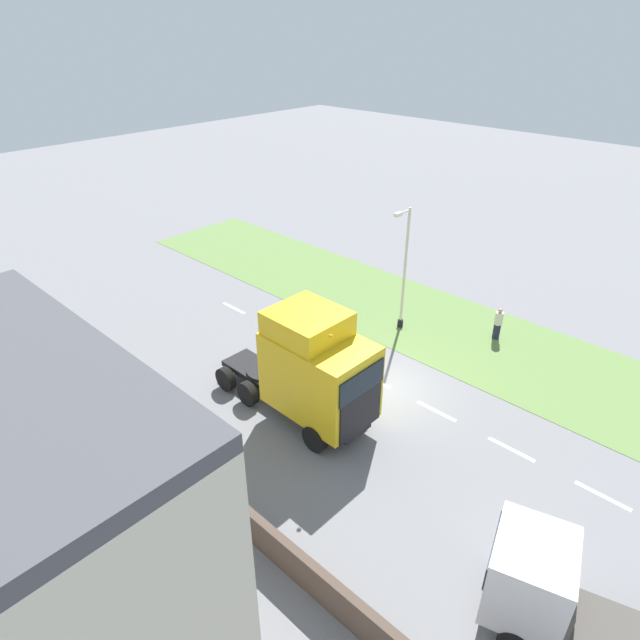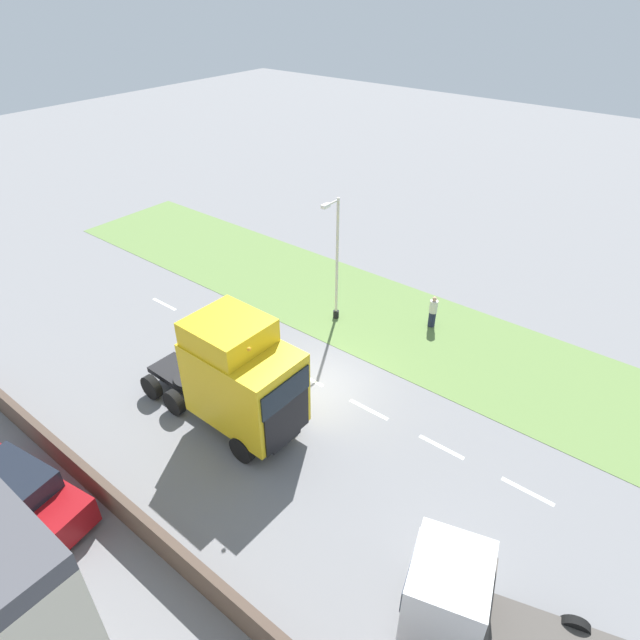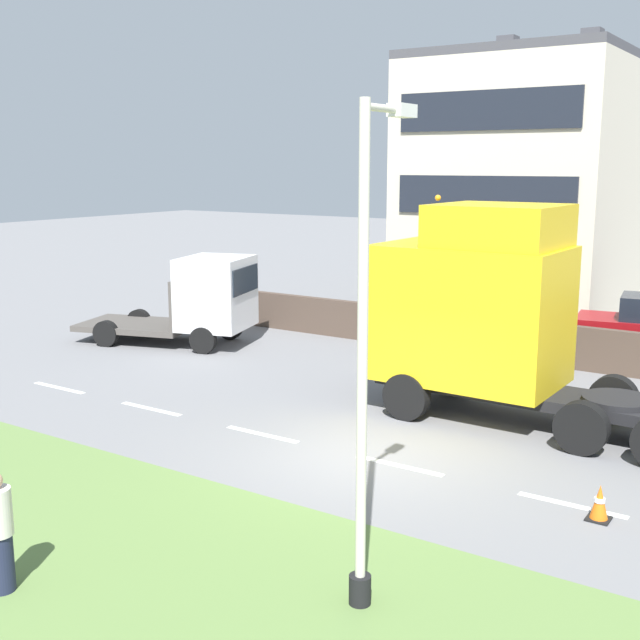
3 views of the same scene
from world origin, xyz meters
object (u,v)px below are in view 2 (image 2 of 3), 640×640
(traffic_cone_trailing, at_px, (213,312))
(parked_car, at_px, (23,494))
(lorry_cab, at_px, (239,378))
(lamp_post, at_px, (336,266))
(traffic_cone_lead, at_px, (249,338))
(flatbed_truck, at_px, (464,603))
(pedestrian, at_px, (433,312))

(traffic_cone_trailing, bearing_deg, parked_car, 19.54)
(lorry_cab, distance_m, lamp_post, 8.34)
(parked_car, relative_size, traffic_cone_lead, 8.41)
(flatbed_truck, distance_m, traffic_cone_lead, 14.79)
(flatbed_truck, height_order, traffic_cone_trailing, flatbed_truck)
(flatbed_truck, bearing_deg, parked_car, 95.77)
(lamp_post, bearing_deg, traffic_cone_trailing, -53.06)
(lamp_post, xyz_separation_m, traffic_cone_lead, (4.11, -1.89, -2.66))
(lorry_cab, xyz_separation_m, traffic_cone_lead, (-4.02, -3.67, -2.07))
(lorry_cab, bearing_deg, traffic_cone_trailing, -123.04)
(lamp_post, relative_size, traffic_cone_trailing, 10.79)
(lorry_cab, relative_size, traffic_cone_trailing, 12.62)
(flatbed_truck, bearing_deg, lamp_post, 32.45)
(lamp_post, xyz_separation_m, traffic_cone_trailing, (3.66, -4.87, -2.66))
(lamp_post, bearing_deg, flatbed_truck, 49.00)
(traffic_cone_lead, bearing_deg, lamp_post, 155.26)
(traffic_cone_trailing, bearing_deg, flatbed_truck, 68.72)
(lorry_cab, xyz_separation_m, parked_car, (7.03, -2.57, -1.41))
(lorry_cab, xyz_separation_m, flatbed_truck, (1.95, 9.81, -0.91))
(lamp_post, distance_m, traffic_cone_trailing, 6.65)
(flatbed_truck, distance_m, pedestrian, 14.57)
(traffic_cone_trailing, bearing_deg, lorry_cab, 56.12)
(lorry_cab, distance_m, flatbed_truck, 10.04)
(flatbed_truck, xyz_separation_m, lamp_post, (-10.07, -11.59, 1.49))
(parked_car, height_order, lamp_post, lamp_post)
(parked_car, relative_size, lamp_post, 0.78)
(traffic_cone_lead, distance_m, traffic_cone_trailing, 3.01)
(flatbed_truck, distance_m, traffic_cone_trailing, 17.70)
(traffic_cone_lead, xyz_separation_m, traffic_cone_trailing, (-0.44, -2.98, 0.00))
(flatbed_truck, relative_size, pedestrian, 3.54)
(lorry_cab, bearing_deg, lamp_post, -166.82)
(lorry_cab, height_order, traffic_cone_lead, lorry_cab)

